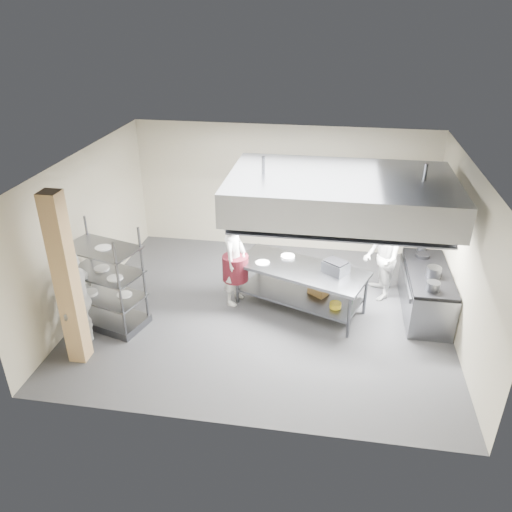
% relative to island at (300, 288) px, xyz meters
% --- Properties ---
extents(floor, '(7.00, 7.00, 0.00)m').
position_rel_island_xyz_m(floor, '(-0.67, -0.24, -0.46)').
color(floor, '#313133').
rests_on(floor, ground).
extents(ceiling, '(7.00, 7.00, 0.00)m').
position_rel_island_xyz_m(ceiling, '(-0.67, -0.24, 2.54)').
color(ceiling, silver).
rests_on(ceiling, wall_back).
extents(wall_back, '(7.00, 0.00, 7.00)m').
position_rel_island_xyz_m(wall_back, '(-0.67, 2.76, 1.04)').
color(wall_back, '#BCB296').
rests_on(wall_back, ground).
extents(wall_left, '(0.00, 6.00, 6.00)m').
position_rel_island_xyz_m(wall_left, '(-4.17, -0.24, 1.04)').
color(wall_left, '#BCB296').
rests_on(wall_left, ground).
extents(wall_right, '(0.00, 6.00, 6.00)m').
position_rel_island_xyz_m(wall_right, '(2.83, -0.24, 1.04)').
color(wall_right, '#BCB296').
rests_on(wall_right, ground).
extents(column, '(0.30, 0.30, 3.00)m').
position_rel_island_xyz_m(column, '(-3.57, -2.14, 1.04)').
color(column, tan).
rests_on(column, floor).
extents(exhaust_hood, '(4.00, 2.50, 0.60)m').
position_rel_island_xyz_m(exhaust_hood, '(0.63, 0.16, 1.94)').
color(exhaust_hood, gray).
rests_on(exhaust_hood, ceiling).
extents(hood_strip_a, '(1.60, 0.12, 0.04)m').
position_rel_island_xyz_m(hood_strip_a, '(-0.27, 0.16, 1.62)').
color(hood_strip_a, white).
rests_on(hood_strip_a, exhaust_hood).
extents(hood_strip_b, '(1.60, 0.12, 0.04)m').
position_rel_island_xyz_m(hood_strip_b, '(1.53, 0.16, 1.62)').
color(hood_strip_b, white).
rests_on(hood_strip_b, exhaust_hood).
extents(wall_shelf, '(1.50, 0.28, 0.04)m').
position_rel_island_xyz_m(wall_shelf, '(1.13, 2.60, 1.04)').
color(wall_shelf, gray).
rests_on(wall_shelf, wall_back).
extents(island, '(2.71, 1.87, 0.91)m').
position_rel_island_xyz_m(island, '(0.00, 0.00, 0.00)').
color(island, slate).
rests_on(island, floor).
extents(island_worktop, '(2.71, 1.87, 0.06)m').
position_rel_island_xyz_m(island_worktop, '(0.00, 0.00, 0.42)').
color(island_worktop, gray).
rests_on(island_worktop, island).
extents(island_undershelf, '(2.49, 1.70, 0.04)m').
position_rel_island_xyz_m(island_undershelf, '(0.00, 0.00, -0.16)').
color(island_undershelf, slate).
rests_on(island_undershelf, island).
extents(pass_rack, '(1.47, 1.09, 1.96)m').
position_rel_island_xyz_m(pass_rack, '(-3.47, -1.08, 0.52)').
color(pass_rack, slate).
rests_on(pass_rack, floor).
extents(cooking_range, '(0.80, 2.00, 0.84)m').
position_rel_island_xyz_m(cooking_range, '(2.41, 0.26, -0.04)').
color(cooking_range, gray).
rests_on(cooking_range, floor).
extents(range_top, '(0.78, 1.96, 0.06)m').
position_rel_island_xyz_m(range_top, '(2.41, 0.26, 0.41)').
color(range_top, black).
rests_on(range_top, cooking_range).
extents(chef_head, '(0.55, 0.73, 1.83)m').
position_rel_island_xyz_m(chef_head, '(-1.32, 0.06, 0.46)').
color(chef_head, white).
rests_on(chef_head, floor).
extents(chef_line, '(0.80, 0.95, 1.73)m').
position_rel_island_xyz_m(chef_line, '(1.55, 0.73, 0.41)').
color(chef_line, silver).
rests_on(chef_line, floor).
extents(chef_plating, '(0.56, 1.12, 1.85)m').
position_rel_island_xyz_m(chef_plating, '(-3.67, -1.77, 0.47)').
color(chef_plating, silver).
rests_on(chef_plating, floor).
extents(griddle, '(0.55, 0.53, 0.21)m').
position_rel_island_xyz_m(griddle, '(0.65, -0.08, 0.56)').
color(griddle, slate).
rests_on(griddle, island_worktop).
extents(wicker_basket, '(0.43, 0.40, 0.16)m').
position_rel_island_xyz_m(wicker_basket, '(0.35, 0.06, -0.06)').
color(wicker_basket, '#91603A').
rests_on(wicker_basket, island_undershelf).
extents(stockpot, '(0.27, 0.27, 0.19)m').
position_rel_island_xyz_m(stockpot, '(2.44, 0.08, 0.54)').
color(stockpot, gray).
rests_on(stockpot, range_top).
extents(plate_stack, '(0.28, 0.28, 0.05)m').
position_rel_island_xyz_m(plate_stack, '(-3.47, -1.08, 0.17)').
color(plate_stack, silver).
rests_on(plate_stack, pass_rack).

